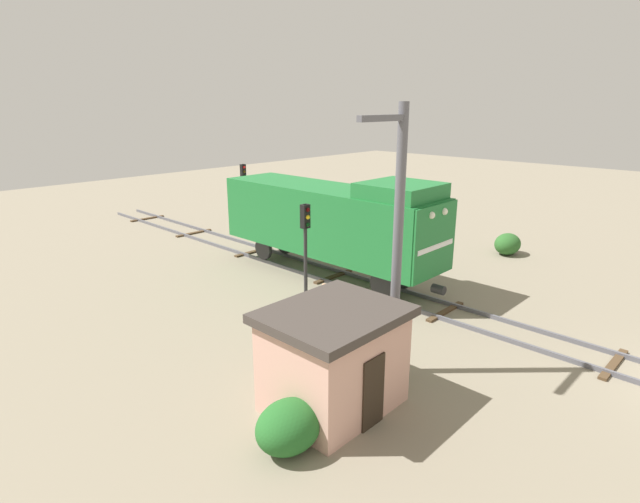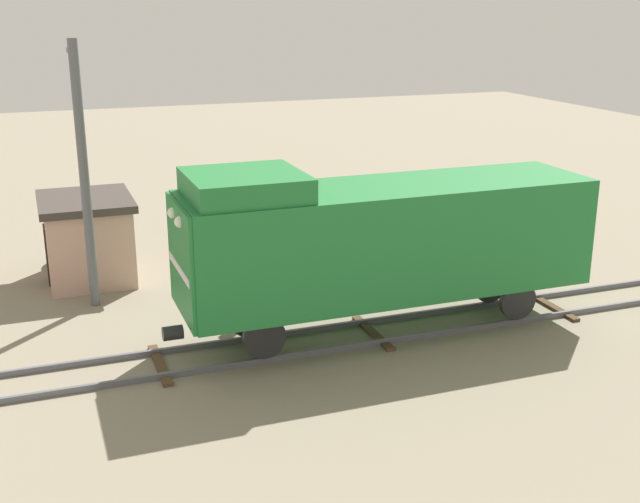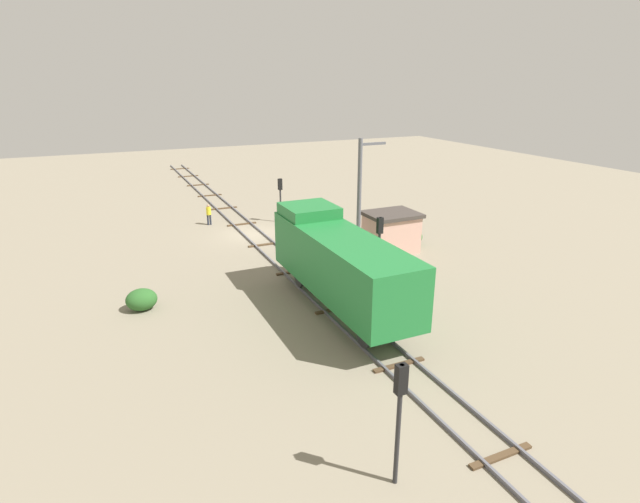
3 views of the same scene
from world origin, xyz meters
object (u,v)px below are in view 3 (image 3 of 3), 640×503
(traffic_signal_near, at_px, (280,192))
(traffic_signal_far, at_px, (399,402))
(traffic_signal_mid, at_px, (379,240))
(relay_hut, at_px, (391,232))
(worker_near_track, at_px, (209,213))
(worker_by_signal, at_px, (375,260))
(catenary_mast, at_px, (360,195))
(locomotive, at_px, (339,260))

(traffic_signal_near, distance_m, traffic_signal_far, 28.82)
(traffic_signal_mid, distance_m, relay_hut, 6.76)
(traffic_signal_mid, xyz_separation_m, worker_near_track, (5.80, -16.88, -1.89))
(traffic_signal_near, relative_size, worker_by_signal, 2.13)
(traffic_signal_near, bearing_deg, traffic_signal_mid, 90.75)
(traffic_signal_mid, height_order, traffic_signal_far, traffic_signal_mid)
(catenary_mast, bearing_deg, traffic_signal_far, 64.32)
(traffic_signal_near, xyz_separation_m, relay_hut, (-4.30, 10.09, -1.15))
(worker_by_signal, bearing_deg, locomotive, -175.99)
(traffic_signal_mid, relative_size, relay_hut, 1.18)
(relay_hut, bearing_deg, worker_by_signal, 46.12)
(locomotive, distance_m, worker_near_track, 18.93)
(worker_near_track, xyz_separation_m, catenary_mast, (-7.46, 11.62, 3.14))
(worker_near_track, relative_size, worker_by_signal, 1.00)
(traffic_signal_near, bearing_deg, locomotive, 79.38)
(traffic_signal_far, bearing_deg, locomotive, -108.21)
(traffic_signal_mid, xyz_separation_m, worker_by_signal, (-0.80, -1.73, -1.89))
(traffic_signal_far, height_order, catenary_mast, catenary_mast)
(traffic_signal_mid, distance_m, traffic_signal_far, 14.55)
(traffic_signal_near, relative_size, worker_near_track, 2.13)
(worker_by_signal, bearing_deg, traffic_signal_near, 58.14)
(traffic_signal_near, relative_size, traffic_signal_far, 0.91)
(worker_by_signal, xyz_separation_m, catenary_mast, (-0.86, -3.54, 3.14))
(worker_near_track, bearing_deg, catenary_mast, -166.10)
(locomotive, distance_m, relay_hut, 10.33)
(traffic_signal_far, bearing_deg, traffic_signal_mid, -118.77)
(catenary_mast, bearing_deg, traffic_signal_mid, 72.48)
(worker_by_signal, bearing_deg, traffic_signal_far, -154.39)
(traffic_signal_near, distance_m, worker_near_track, 6.03)
(traffic_signal_mid, distance_m, worker_by_signal, 2.68)
(locomotive, xyz_separation_m, worker_by_signal, (-4.20, -3.54, -1.78))
(relay_hut, bearing_deg, traffic_signal_near, -66.92)
(traffic_signal_far, bearing_deg, relay_hut, -121.78)
(traffic_signal_near, bearing_deg, catenary_mast, 100.57)
(traffic_signal_near, xyz_separation_m, worker_near_track, (5.60, -1.63, -1.55))
(locomotive, relative_size, traffic_signal_mid, 2.80)
(catenary_mast, relative_size, relay_hut, 2.22)
(traffic_signal_far, distance_m, worker_near_track, 29.71)
(locomotive, xyz_separation_m, traffic_signal_mid, (-3.40, -1.81, 0.11))
(traffic_signal_far, relative_size, worker_by_signal, 2.35)
(worker_near_track, bearing_deg, traffic_signal_near, -125.05)
(locomotive, height_order, worker_by_signal, locomotive)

